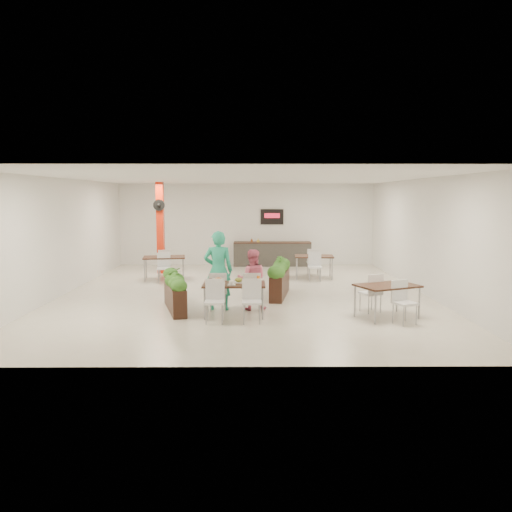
{
  "coord_description": "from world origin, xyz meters",
  "views": [
    {
      "loc": [
        0.24,
        -13.7,
        2.71
      ],
      "look_at": [
        0.33,
        -0.3,
        1.1
      ],
      "focal_mm": 35.0,
      "sensor_mm": 36.0,
      "label": 1
    }
  ],
  "objects": [
    {
      "name": "diner_woman",
      "position": [
        0.22,
        -1.94,
        0.73
      ],
      "size": [
        0.71,
        0.55,
        1.46
      ],
      "primitive_type": "imported",
      "rotation": [
        0.0,
        0.0,
        3.14
      ],
      "color": "#E96788",
      "rests_on": "ground"
    },
    {
      "name": "room_shell",
      "position": [
        0.0,
        0.0,
        2.01
      ],
      "size": [
        10.1,
        12.1,
        3.22
      ],
      "color": "white",
      "rests_on": "ground"
    },
    {
      "name": "ground",
      "position": [
        0.0,
        0.0,
        0.0
      ],
      "size": [
        12.0,
        12.0,
        0.0
      ],
      "primitive_type": "plane",
      "color": "beige",
      "rests_on": "ground"
    },
    {
      "name": "service_counter",
      "position": [
        1.0,
        5.65,
        0.49
      ],
      "size": [
        3.0,
        0.64,
        2.2
      ],
      "color": "#312F2C",
      "rests_on": "ground"
    },
    {
      "name": "side_table_b",
      "position": [
        2.27,
        2.7,
        0.63
      ],
      "size": [
        1.31,
        1.65,
        0.92
      ],
      "rotation": [
        0.0,
        0.0,
        -0.07
      ],
      "color": "black",
      "rests_on": "ground"
    },
    {
      "name": "planter_left",
      "position": [
        -1.62,
        -2.01,
        0.52
      ],
      "size": [
        0.83,
        1.93,
        1.04
      ],
      "rotation": [
        0.0,
        0.0,
        1.85
      ],
      "color": "black",
      "rests_on": "ground"
    },
    {
      "name": "side_table_c",
      "position": [
        3.24,
        -2.78,
        0.63
      ],
      "size": [
        1.54,
        1.65,
        0.92
      ],
      "rotation": [
        0.0,
        0.0,
        0.4
      ],
      "color": "black",
      "rests_on": "ground"
    },
    {
      "name": "main_table",
      "position": [
        -0.19,
        -2.6,
        0.64
      ],
      "size": [
        1.4,
        1.62,
        0.92
      ],
      "rotation": [
        0.0,
        0.0,
        -0.0
      ],
      "color": "black",
      "rests_on": "ground"
    },
    {
      "name": "planter_right",
      "position": [
        0.98,
        -0.34,
        0.51
      ],
      "size": [
        0.68,
        2.07,
        1.1
      ],
      "rotation": [
        0.0,
        0.0,
        1.4
      ],
      "color": "black",
      "rests_on": "ground"
    },
    {
      "name": "red_column",
      "position": [
        -3.0,
        3.79,
        1.64
      ],
      "size": [
        0.4,
        0.41,
        3.2
      ],
      "color": "red",
      "rests_on": "ground"
    },
    {
      "name": "diner_man",
      "position": [
        -0.58,
        -1.94,
        0.95
      ],
      "size": [
        0.69,
        0.45,
        1.9
      ],
      "primitive_type": "imported",
      "rotation": [
        0.0,
        0.0,
        3.14
      ],
      "color": "#29B58B",
      "rests_on": "ground"
    },
    {
      "name": "side_table_a",
      "position": [
        -2.66,
        2.47,
        0.64
      ],
      "size": [
        1.45,
        1.66,
        0.92
      ],
      "rotation": [
        0.0,
        0.0,
        0.15
      ],
      "color": "black",
      "rests_on": "ground"
    }
  ]
}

